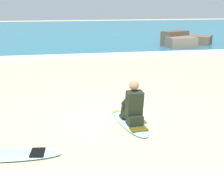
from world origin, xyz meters
TOP-DOWN VIEW (x-y plane):
  - ground_plane at (0.00, 0.00)m, footprint 80.00×80.00m
  - sea at (0.00, 22.35)m, footprint 80.00×28.00m
  - breaking_foam at (0.00, 8.65)m, footprint 80.00×0.90m
  - surfboard_main at (0.29, -0.20)m, footprint 0.66×2.07m
  - surfer_seated at (0.31, -0.45)m, footprint 0.40×0.73m
  - rock_outcrop_distant at (6.38, 11.21)m, footprint 3.64×3.45m

SIDE VIEW (x-z plane):
  - ground_plane at x=0.00m, z-range 0.00..0.00m
  - surfboard_main at x=0.29m, z-range 0.00..0.07m
  - sea at x=0.00m, z-range 0.00..0.10m
  - breaking_foam at x=0.00m, z-range 0.00..0.11m
  - rock_outcrop_distant at x=6.38m, z-range -0.13..0.82m
  - surfer_seated at x=0.31m, z-range -0.04..0.91m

